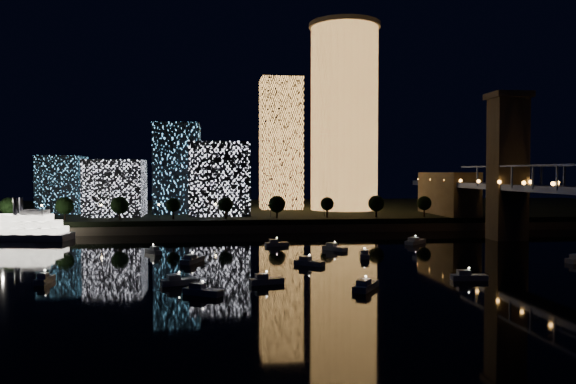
% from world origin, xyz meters
% --- Properties ---
extents(ground, '(520.00, 520.00, 0.00)m').
position_xyz_m(ground, '(0.00, 0.00, 0.00)').
color(ground, black).
rests_on(ground, ground).
extents(far_bank, '(420.00, 160.00, 5.00)m').
position_xyz_m(far_bank, '(0.00, 160.00, 2.50)').
color(far_bank, black).
rests_on(far_bank, ground).
extents(seawall, '(420.00, 6.00, 3.00)m').
position_xyz_m(seawall, '(0.00, 82.00, 1.50)').
color(seawall, '#6B5E4C').
rests_on(seawall, ground).
extents(tower_cylindrical, '(34.00, 34.00, 88.70)m').
position_xyz_m(tower_cylindrical, '(27.18, 133.98, 49.47)').
color(tower_cylindrical, '#FFAB51').
rests_on(tower_cylindrical, far_bank).
extents(tower_rectangular, '(20.12, 20.12, 64.01)m').
position_xyz_m(tower_rectangular, '(-2.11, 146.13, 37.00)').
color(tower_rectangular, '#FFAB51').
rests_on(tower_rectangular, far_bank).
extents(midrise_blocks, '(90.23, 40.23, 39.49)m').
position_xyz_m(midrise_blocks, '(-58.43, 117.23, 20.71)').
color(midrise_blocks, white).
rests_on(midrise_blocks, far_bank).
extents(motorboats, '(132.82, 75.58, 2.78)m').
position_xyz_m(motorboats, '(-8.31, 6.48, 0.81)').
color(motorboats, silver).
rests_on(motorboats, ground).
extents(esplanade_trees, '(166.12, 6.73, 8.86)m').
position_xyz_m(esplanade_trees, '(-34.48, 88.00, 10.47)').
color(esplanade_trees, black).
rests_on(esplanade_trees, far_bank).
extents(street_lamps, '(132.70, 0.70, 5.65)m').
position_xyz_m(street_lamps, '(-34.00, 94.00, 9.02)').
color(street_lamps, black).
rests_on(street_lamps, far_bank).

